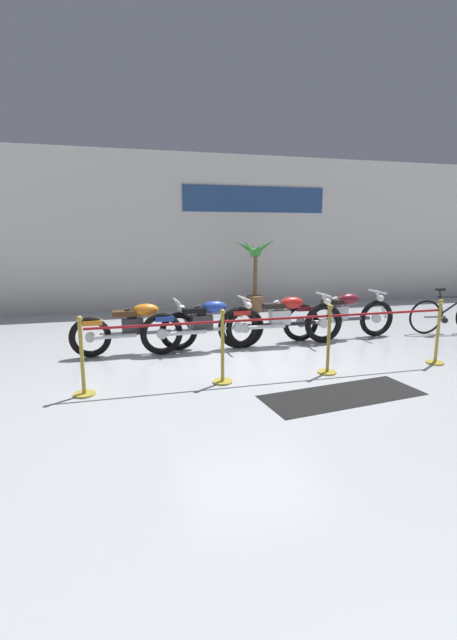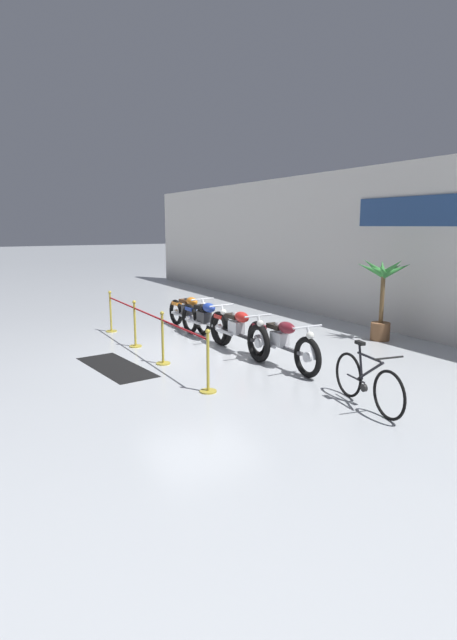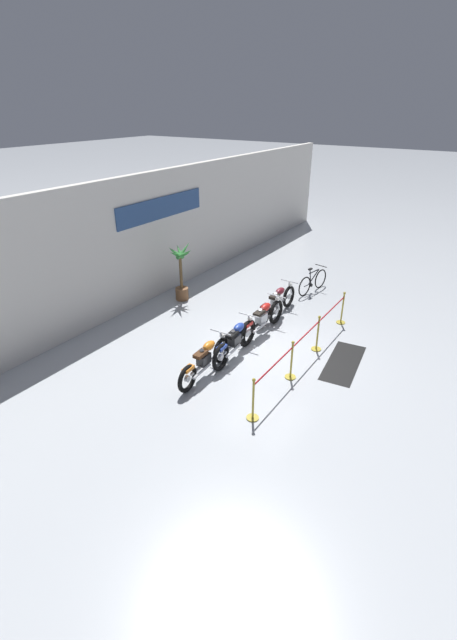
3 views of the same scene
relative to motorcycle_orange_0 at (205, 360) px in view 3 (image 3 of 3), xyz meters
The scene contains 13 objects.
ground_plane 2.07m from the motorcycle_orange_0, 18.01° to the right, with size 120.00×120.00×0.00m, color #B2B7BC.
back_wall 5.16m from the motorcycle_orange_0, 66.87° to the left, with size 28.00×0.29×4.20m.
motorcycle_orange_0 is the anchor object (origin of this frame).
motorcycle_blue_1 1.20m from the motorcycle_orange_0, ahead, with size 2.27×0.62×0.95m.
motorcycle_red_2 2.68m from the motorcycle_orange_0, ahead, with size 2.46×0.62×0.96m.
motorcycle_maroon_3 3.99m from the motorcycle_orange_0, ahead, with size 2.41×0.62×0.95m.
bicycle 6.43m from the motorcycle_orange_0, ahead, with size 1.71×0.49×0.96m.
potted_palm_left_of_row 4.82m from the motorcycle_orange_0, 46.06° to the left, with size 1.19×1.02×1.99m.
stanchion_far_left 2.01m from the motorcycle_orange_0, 66.33° to the right, with size 5.52×0.28×1.05m.
stanchion_mid_left 2.14m from the motorcycle_orange_0, 59.33° to the right, with size 0.28×0.28×1.05m.
stanchion_mid_right 3.28m from the motorcycle_orange_0, 34.03° to the right, with size 0.28×0.28×1.05m.
stanchion_far_right 5.00m from the motorcycle_orange_0, 21.54° to the right, with size 0.28×0.28×1.05m.
floor_banner 3.71m from the motorcycle_orange_0, 47.60° to the right, with size 2.14×0.80×0.01m, color black.
Camera 3 is at (-9.11, -4.82, 6.19)m, focal length 24.00 mm.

